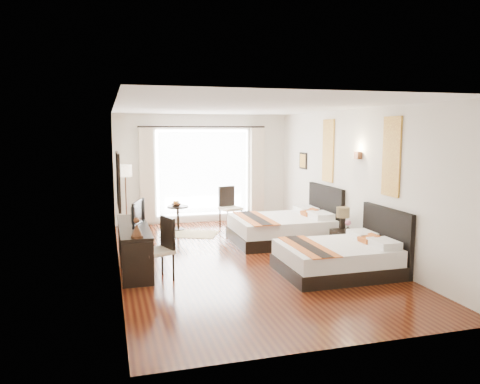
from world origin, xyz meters
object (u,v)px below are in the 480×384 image
object	(u,v)px
bed_near	(341,257)
console_desk	(134,246)
table_lamp	(343,214)
desk_chair	(158,261)
television	(134,213)
nightstand	(344,243)
fruit_bowl	(176,205)
bed_far	(285,228)
side_table	(178,218)
window_chair	(230,215)
vase	(348,228)
floor_lamp	(125,175)

from	to	relation	value
bed_near	console_desk	size ratio (longest dim) A/B	0.87
bed_near	table_lamp	size ratio (longest dim) A/B	4.68
console_desk	desk_chair	bearing A→B (deg)	-67.66
bed_near	television	xyz separation A→B (m)	(-3.31, 1.30, 0.69)
nightstand	fruit_bowl	bearing A→B (deg)	131.34
bed_far	nightstand	xyz separation A→B (m)	(0.71, -1.33, -0.07)
fruit_bowl	console_desk	bearing A→B (deg)	-111.73
desk_chair	bed_far	bearing A→B (deg)	-167.36
side_table	fruit_bowl	size ratio (longest dim) A/B	2.57
window_chair	side_table	bearing A→B (deg)	-104.83
vase	console_desk	bearing A→B (deg)	173.94
nightstand	television	world-z (taller)	television
table_lamp	console_desk	bearing A→B (deg)	178.08
nightstand	desk_chair	distance (m)	3.66
nightstand	side_table	world-z (taller)	side_table
desk_chair	bed_near	bearing A→B (deg)	150.82
television	fruit_bowl	distance (m)	3.13
vase	floor_lamp	xyz separation A→B (m)	(-3.92, 3.72, 0.76)
bed_near	vase	world-z (taller)	bed_near
fruit_bowl	bed_near	bearing A→B (deg)	-62.63
desk_chair	side_table	world-z (taller)	desk_chair
side_table	fruit_bowl	xyz separation A→B (m)	(-0.04, 0.02, 0.32)
table_lamp	floor_lamp	xyz separation A→B (m)	(-3.96, 3.44, 0.55)
bed_near	console_desk	distance (m)	3.57
vase	television	world-z (taller)	television
television	side_table	world-z (taller)	television
bed_near	nightstand	world-z (taller)	bed_near
bed_near	console_desk	world-z (taller)	bed_near
bed_near	window_chair	world-z (taller)	bed_near
nightstand	side_table	size ratio (longest dim) A/B	0.85
desk_chair	side_table	bearing A→B (deg)	-123.25
desk_chair	fruit_bowl	xyz separation A→B (m)	(0.84, 3.71, 0.31)
fruit_bowl	nightstand	bearing A→B (deg)	-48.66
bed_far	fruit_bowl	world-z (taller)	bed_far
desk_chair	window_chair	xyz separation A→B (m)	(2.17, 3.69, -0.00)
console_desk	television	distance (m)	0.59
bed_near	television	bearing A→B (deg)	158.51
bed_far	vase	xyz separation A→B (m)	(0.69, -1.49, 0.26)
desk_chair	fruit_bowl	size ratio (longest dim) A/B	4.41
bed_near	floor_lamp	distance (m)	5.76
nightstand	floor_lamp	size ratio (longest dim) A/B	0.32
desk_chair	nightstand	bearing A→B (deg)	168.48
bed_near	fruit_bowl	distance (m)	4.74
bed_near	bed_far	size ratio (longest dim) A/B	0.91
vase	television	xyz separation A→B (m)	(-3.91, 0.44, 0.40)
table_lamp	side_table	bearing A→B (deg)	132.43
nightstand	table_lamp	world-z (taller)	table_lamp
console_desk	fruit_bowl	size ratio (longest dim) A/B	9.64
bed_far	television	distance (m)	3.45
floor_lamp	fruit_bowl	bearing A→B (deg)	-18.77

